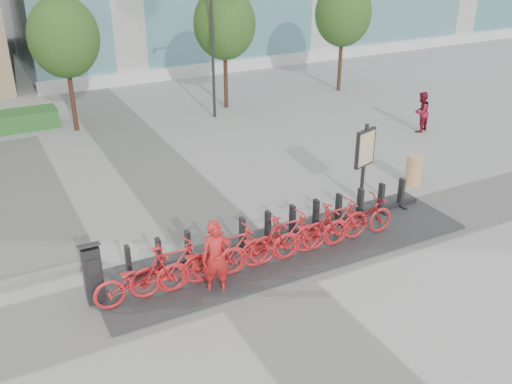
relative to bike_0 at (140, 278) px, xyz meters
name	(u,v)px	position (x,y,z in m)	size (l,w,h in m)	color
ground	(248,270)	(2.60, 0.05, -0.62)	(120.00, 120.00, 0.00)	#9B9B9A
tree_1	(64,37)	(1.10, 12.05, 2.97)	(2.60, 2.60, 5.10)	#331A11
tree_2	(224,24)	(7.60, 12.05, 2.97)	(2.60, 2.60, 5.10)	#331A11
tree_3	(343,14)	(13.60, 12.05, 2.97)	(2.60, 2.60, 5.10)	#331A11
streetlamp	(212,41)	(6.60, 11.05, 2.52)	(2.00, 0.20, 5.00)	black
dock_pad	(289,250)	(3.90, 0.35, -0.58)	(9.60, 2.40, 0.08)	#313133
dock_rail_posts	(282,225)	(3.96, 0.82, -0.11)	(8.02, 0.50, 0.85)	black
bike_0	(140,278)	(0.00, 0.00, 0.00)	(0.71, 2.04, 1.07)	red
bike_1	(172,267)	(0.72, 0.00, 0.06)	(0.56, 1.98, 1.19)	red
bike_2	(202,261)	(1.44, 0.00, 0.00)	(0.71, 2.04, 1.07)	red
bike_3	(232,251)	(2.16, 0.00, 0.06)	(0.56, 1.98, 1.19)	red
bike_4	(259,246)	(2.88, 0.00, 0.00)	(0.71, 2.04, 1.07)	red
bike_5	(286,237)	(3.60, 0.00, 0.06)	(0.56, 1.98, 1.19)	red
bike_6	(311,232)	(4.32, 0.00, 0.00)	(0.71, 2.04, 1.07)	red
bike_7	(336,223)	(5.04, 0.00, 0.06)	(0.56, 1.98, 1.19)	red
bike_8	(359,219)	(5.76, 0.00, 0.00)	(0.71, 2.04, 1.07)	red
kiosk	(93,273)	(-0.89, 0.41, 0.17)	(0.46, 0.39, 1.47)	black
worker_red	(216,258)	(1.59, -0.42, 0.27)	(0.65, 0.42, 1.78)	red
pedestrian	(421,112)	(12.98, 5.71, 0.17)	(0.77, 0.60, 1.58)	maroon
construction_barrel	(414,171)	(9.35, 1.97, -0.14)	(0.50, 0.50, 0.96)	orange
map_sign	(365,151)	(7.18, 1.75, 0.98)	(0.78, 0.35, 2.41)	black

